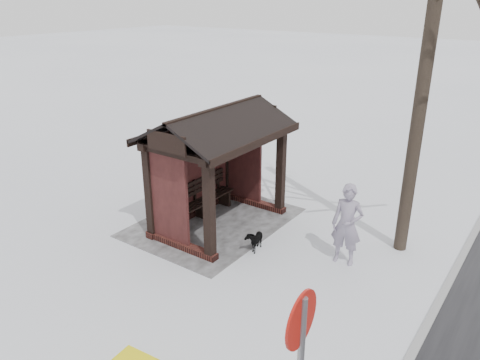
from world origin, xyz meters
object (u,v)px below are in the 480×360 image
Objects in this scene: road_sign at (300,352)px; pedestrian at (347,225)px; dog at (255,239)px; bus_shelter at (213,143)px.

pedestrian is at bearing -164.80° from road_sign.
dog is 0.23× the size of road_sign.
road_sign reaches higher than pedestrian.
bus_shelter is 2.54m from dog.
bus_shelter is 1.34× the size of road_sign.
bus_shelter is 3.75m from pedestrian.
bus_shelter is 7.01m from road_sign.
bus_shelter is at bearing 175.34° from pedestrian.
dog is (0.70, -1.93, -0.66)m from pedestrian.
pedestrian is 0.69× the size of road_sign.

